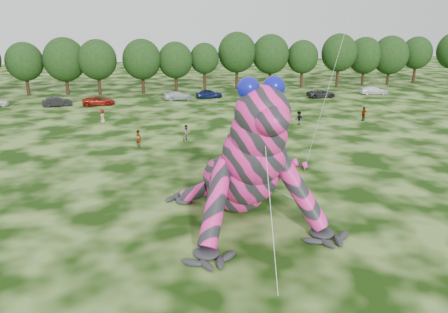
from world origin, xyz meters
name	(u,v)px	position (x,y,z in m)	size (l,w,h in m)	color
ground	(343,235)	(0.00, 0.00, 0.00)	(240.00, 240.00, 0.00)	#16330A
inflatable_gecko	(232,140)	(-5.66, 5.73, 4.83)	(16.26, 19.30, 9.65)	#F1258F
tree_4	(25,69)	(-29.64, 58.71, 4.53)	(6.22, 5.60, 9.06)	black
tree_5	(65,66)	(-23.12, 58.44, 4.90)	(7.16, 6.44, 9.80)	black
tree_6	(98,67)	(-17.56, 56.68, 4.75)	(6.52, 5.86, 9.49)	black
tree_7	(142,67)	(-10.08, 56.80, 4.74)	(6.68, 6.01, 9.48)	black
tree_8	(176,67)	(-4.22, 56.99, 4.47)	(6.14, 5.53, 8.94)	black
tree_9	(205,67)	(1.06, 57.35, 4.34)	(5.27, 4.74, 8.68)	black
tree_10	(237,61)	(7.40, 58.58, 5.25)	(7.09, 6.38, 10.50)	black
tree_11	(270,62)	(13.79, 58.20, 5.03)	(7.01, 6.31, 10.07)	black
tree_12	(302,64)	(20.01, 57.74, 4.49)	(5.99, 5.39, 8.97)	black
tree_13	(338,61)	(27.13, 57.13, 5.06)	(6.83, 6.15, 10.13)	black
tree_14	(364,61)	(33.46, 58.72, 4.70)	(6.82, 6.14, 9.40)	black
tree_15	(390,60)	(38.47, 57.77, 4.82)	(7.17, 6.45, 9.63)	black
tree_16	(416,60)	(45.45, 59.37, 4.69)	(6.26, 5.63, 9.37)	black
car_1	(57,102)	(-23.30, 47.30, 0.71)	(1.51, 4.33, 1.43)	black
car_2	(99,101)	(-17.19, 46.88, 0.68)	(2.26, 4.90, 1.36)	maroon
car_3	(178,96)	(-4.80, 49.12, 0.70)	(1.97, 4.84, 1.41)	silver
car_4	(209,94)	(0.51, 49.70, 0.75)	(1.77, 4.40, 1.50)	#0E1943
car_5	(269,93)	(10.61, 48.53, 0.67)	(1.43, 4.09, 1.35)	silver
car_6	(321,94)	(19.13, 46.46, 0.66)	(2.21, 4.78, 1.33)	#2A2A2D
car_7	(373,90)	(29.47, 47.56, 0.71)	(2.00, 4.92, 1.43)	white
spectator_2	(299,118)	(8.17, 28.48, 0.82)	(1.07, 0.61, 1.65)	gray
spectator_4	(103,117)	(-15.92, 34.02, 0.89)	(0.87, 0.57, 1.79)	gray
spectator_0	(139,139)	(-11.72, 22.13, 0.92)	(0.67, 0.44, 1.85)	gray
spectator_5	(275,147)	(1.09, 16.57, 0.84)	(1.57, 0.50, 1.69)	gray
spectator_1	(187,133)	(-6.58, 23.64, 0.88)	(0.85, 0.66, 1.75)	gray
spectator_3	(364,114)	(17.16, 28.72, 0.89)	(1.04, 0.43, 1.78)	gray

